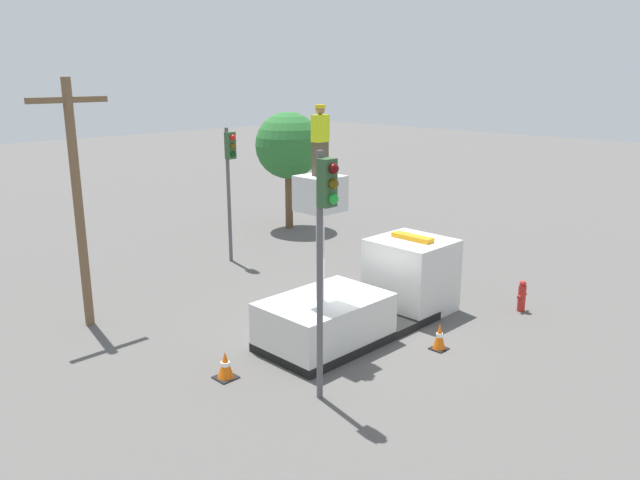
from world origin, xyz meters
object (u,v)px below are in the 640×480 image
Objects in this scene: bucket_truck at (368,297)px; worker at (320,140)px; traffic_light_across at (230,168)px; utility_pole at (77,196)px; traffic_light_pole at (324,229)px; fire_hydrant at (522,296)px; traffic_cone_rear at (225,366)px; traffic_cone_curbside at (439,337)px; tree_left_bg at (288,146)px.

worker reaches higher than bucket_truck.
traffic_light_across is 0.74× the size of utility_pole.
traffic_light_across is at bearing 62.97° from traffic_light_pole.
utility_pole reaches higher than worker.
traffic_light_pole is (-3.84, -2.03, 3.02)m from bucket_truck.
traffic_light_across is at bearing 106.15° from fire_hydrant.
traffic_light_across is at bearing 51.55° from traffic_cone_rear.
fire_hydrant is at bearing -73.85° from traffic_light_across.
bucket_truck is 3.76× the size of worker.
worker is 8.90m from traffic_light_across.
traffic_cone_curbside is at bearing -95.94° from traffic_light_across.
traffic_light_pole reaches higher than fire_hydrant.
worker is 8.47m from fire_hydrant.
traffic_cone_curbside is (0.23, -2.33, -0.59)m from bucket_truck.
traffic_cone_rear is (-2.86, 0.38, -5.22)m from worker.
traffic_light_across reaches higher than bucket_truck.
tree_left_bg is at bearing 80.17° from fire_hydrant.
utility_pole is (-0.78, 5.58, 3.51)m from traffic_cone_rear.
fire_hydrant is at bearing -21.74° from worker.
worker reaches higher than fire_hydrant.
bucket_truck is at bearing 95.71° from traffic_cone_curbside.
fire_hydrant is 0.14× the size of utility_pole.
bucket_truck is at bearing -99.26° from traffic_light_across.
bucket_truck is 8.82× the size of traffic_cone_curbside.
worker is 0.31× the size of traffic_light_pole.
bucket_truck is at bearing 0.00° from worker.
worker is at bearing 46.78° from traffic_light_pole.
tree_left_bg reaches higher than fire_hydrant.
traffic_light_across is (3.25, 8.07, -1.86)m from worker.
utility_pole reaches higher than traffic_light_across.
traffic_light_pole is 1.02× the size of tree_left_bg.
fire_hydrant is (3.07, -10.59, -3.19)m from traffic_light_across.
tree_left_bg is 0.78× the size of utility_pole.
traffic_light_pole is 11.34m from traffic_light_across.
traffic_cone_rear is 0.12× the size of tree_left_bg.
utility_pole is (-5.57, 5.95, 2.89)m from bucket_truck.
worker is 6.09m from traffic_cone_curbside.
fire_hydrant is 4.16m from traffic_cone_curbside.
traffic_light_pole is at bearing -68.30° from traffic_cone_rear.
utility_pole reaches higher than traffic_light_pole.
traffic_light_across is 11.48m from fire_hydrant.
traffic_cone_curbside is (2.17, -2.33, -5.19)m from worker.
worker is at bearing -58.56° from utility_pole.
traffic_light_across is at bearing 68.08° from worker.
tree_left_bg is (6.67, 10.68, 2.96)m from bucket_truck.
traffic_light_pole is 8.17m from utility_pole.
traffic_light_pole is 0.80× the size of utility_pole.
worker is 2.35× the size of traffic_cone_curbside.
utility_pole is at bearing -162.88° from traffic_light_across.
traffic_light_pole is 5.65× the size of fire_hydrant.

